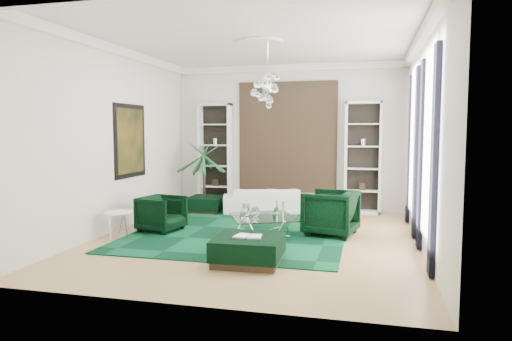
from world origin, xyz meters
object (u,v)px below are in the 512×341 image
(armchair_right, at_px, (331,213))
(ottoman_side, at_px, (207,204))
(coffee_table, at_px, (263,227))
(side_table, at_px, (119,226))
(palm, at_px, (204,166))
(sofa, at_px, (266,200))
(armchair_left, at_px, (162,214))
(ottoman_front, at_px, (248,250))

(armchair_right, distance_m, ottoman_side, 3.79)
(ottoman_side, bearing_deg, coffee_table, -49.36)
(side_table, bearing_deg, palm, 81.80)
(palm, bearing_deg, sofa, 1.45)
(coffee_table, height_order, palm, palm)
(armchair_left, height_order, ottoman_front, armchair_left)
(coffee_table, bearing_deg, side_table, -162.37)
(palm, bearing_deg, ottoman_front, -61.80)
(armchair_right, relative_size, coffee_table, 0.84)
(armchair_left, height_order, ottoman_side, armchair_left)
(sofa, relative_size, palm, 0.92)
(sofa, relative_size, coffee_table, 1.83)
(side_table, bearing_deg, ottoman_front, -18.53)
(sofa, distance_m, side_table, 4.04)
(palm, bearing_deg, armchair_left, -89.66)
(sofa, distance_m, palm, 1.85)
(ottoman_front, distance_m, side_table, 2.97)
(armchair_left, height_order, coffee_table, armchair_left)
(armchair_left, xyz_separation_m, armchair_right, (3.41, 0.48, 0.08))
(side_table, bearing_deg, coffee_table, 17.63)
(sofa, relative_size, armchair_right, 2.18)
(sofa, relative_size, ottoman_side, 2.44)
(armchair_left, distance_m, coffee_table, 2.15)
(armchair_right, relative_size, ottoman_side, 1.12)
(coffee_table, bearing_deg, armchair_left, -179.35)
(sofa, bearing_deg, side_table, 42.13)
(armchair_left, xyz_separation_m, ottoman_front, (2.31, -1.76, -0.16))
(coffee_table, height_order, side_table, side_table)
(armchair_right, height_order, side_table, armchair_right)
(ottoman_front, xyz_separation_m, side_table, (-2.81, 0.94, 0.05))
(coffee_table, distance_m, palm, 3.48)
(armchair_left, distance_m, ottoman_side, 2.37)
(sofa, bearing_deg, armchair_right, 113.75)
(ottoman_front, bearing_deg, armchair_right, 63.77)
(sofa, distance_m, coffee_table, 2.65)
(sofa, bearing_deg, palm, -14.63)
(sofa, xyz_separation_m, ottoman_front, (0.69, -4.38, -0.11))
(ottoman_front, relative_size, palm, 0.45)
(armchair_left, distance_m, ottoman_front, 2.91)
(armchair_right, height_order, ottoman_front, armchair_right)
(ottoman_side, bearing_deg, armchair_right, -29.88)
(ottoman_side, bearing_deg, armchair_left, -93.30)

